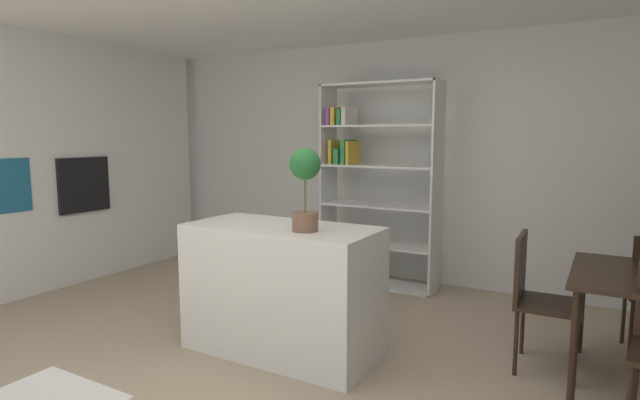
# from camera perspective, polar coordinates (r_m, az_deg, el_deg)

# --- Properties ---
(ground_plane) EXTENTS (10.35, 10.35, 0.00)m
(ground_plane) POSITION_cam_1_polar(r_m,az_deg,el_deg) (3.50, -6.00, -19.64)
(ground_plane) COLOR tan
(back_partition) EXTENTS (7.51, 0.06, 2.59)m
(back_partition) POSITION_cam_1_polar(r_m,az_deg,el_deg) (5.59, 10.57, 4.24)
(back_partition) COLOR silver
(back_partition) RESTS_ON ground_plane
(built_in_oven) EXTENTS (0.06, 0.59, 0.58)m
(built_in_oven) POSITION_cam_1_polar(r_m,az_deg,el_deg) (5.98, -24.93, 1.59)
(built_in_oven) COLOR black
(built_in_oven) RESTS_ON ground_plane
(kitchen_island) EXTENTS (1.39, 0.67, 0.94)m
(kitchen_island) POSITION_cam_1_polar(r_m,az_deg,el_deg) (3.77, -4.24, -9.92)
(kitchen_island) COLOR white
(kitchen_island) RESTS_ON ground_plane
(potted_plant_on_island) EXTENTS (0.21, 0.21, 0.56)m
(potted_plant_on_island) POSITION_cam_1_polar(r_m,az_deg,el_deg) (3.41, -1.68, 2.11)
(potted_plant_on_island) COLOR brown
(potted_plant_on_island) RESTS_ON kitchen_island
(open_bookshelf) EXTENTS (1.24, 0.36, 2.11)m
(open_bookshelf) POSITION_cam_1_polar(r_m,az_deg,el_deg) (5.38, 5.63, 1.76)
(open_bookshelf) COLOR white
(open_bookshelf) RESTS_ON ground_plane
(dining_chair_island_side) EXTENTS (0.43, 0.45, 0.92)m
(dining_chair_island_side) POSITION_cam_1_polar(r_m,az_deg,el_deg) (3.78, 22.89, -9.20)
(dining_chair_island_side) COLOR black
(dining_chair_island_side) RESTS_ON ground_plane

